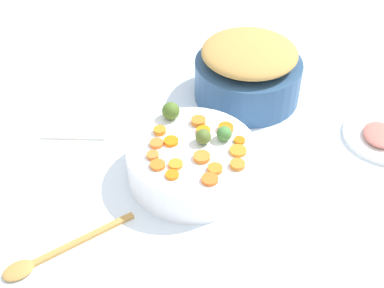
{
  "coord_description": "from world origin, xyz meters",
  "views": [
    {
      "loc": [
        -0.73,
        -0.33,
        0.85
      ],
      "look_at": [
        0.03,
        -0.02,
        0.12
      ],
      "focal_mm": 48.18,
      "sensor_mm": 36.0,
      "label": 1
    }
  ],
  "objects": [
    {
      "name": "wooden_spoon",
      "position": [
        -0.28,
        0.16,
        0.03
      ],
      "size": [
        0.24,
        0.18,
        0.01
      ],
      "color": "#BB8943",
      "rests_on": "tabletop"
    },
    {
      "name": "carrot_slice_7",
      "position": [
        -0.05,
        -0.09,
        0.11
      ],
      "size": [
        0.04,
        0.04,
        0.01
      ],
      "primitive_type": "cylinder",
      "rotation": [
        0.0,
        0.0,
        0.27
      ],
      "color": "orange",
      "rests_on": "serving_bowl_carrots"
    },
    {
      "name": "carrot_slice_4",
      "position": [
        -0.03,
        -0.01,
        0.11
      ],
      "size": [
        0.04,
        0.04,
        0.01
      ],
      "primitive_type": "cylinder",
      "rotation": [
        0.0,
        0.0,
        0.89
      ],
      "color": "orange",
      "rests_on": "serving_bowl_carrots"
    },
    {
      "name": "carrot_slice_13",
      "position": [
        0.11,
        -0.07,
        0.11
      ],
      "size": [
        0.04,
        0.04,
        0.01
      ],
      "primitive_type": "cylinder",
      "rotation": [
        0.0,
        0.0,
        6.22
      ],
      "color": "orange",
      "rests_on": "serving_bowl_carrots"
    },
    {
      "name": "brussels_sprout_0",
      "position": [
        0.08,
        -0.07,
        0.12
      ],
      "size": [
        0.03,
        0.03,
        0.03
      ],
      "primitive_type": "sphere",
      "color": "#49883D",
      "rests_on": "serving_bowl_carrots"
    },
    {
      "name": "carrot_slice_0",
      "position": [
        0.01,
        -0.05,
        0.11
      ],
      "size": [
        0.04,
        0.04,
        0.01
      ],
      "primitive_type": "cylinder",
      "rotation": [
        0.0,
        0.0,
        0.26
      ],
      "color": "orange",
      "rests_on": "serving_bowl_carrots"
    },
    {
      "name": "carrot_slice_6",
      "position": [
        0.11,
        0.0,
        0.11
      ],
      "size": [
        0.05,
        0.05,
        0.01
      ],
      "primitive_type": "cylinder",
      "rotation": [
        0.0,
        0.0,
        2.45
      ],
      "color": "orange",
      "rests_on": "serving_bowl_carrots"
    },
    {
      "name": "ham_slice_main",
      "position": [
        0.31,
        -0.39,
        0.04
      ],
      "size": [
        0.11,
        0.1,
        0.02
      ],
      "primitive_type": "ellipsoid",
      "rotation": [
        0.0,
        0.0,
        3.38
      ],
      "color": "#C76E61",
      "rests_on": "ham_plate"
    },
    {
      "name": "brussels_sprout_1",
      "position": [
        0.11,
        0.07,
        0.13
      ],
      "size": [
        0.04,
        0.04,
        0.04
      ],
      "primitive_type": "sphere",
      "color": "#4E6F27",
      "rests_on": "serving_bowl_carrots"
    },
    {
      "name": "tabletop",
      "position": [
        0.0,
        0.0,
        0.01
      ],
      "size": [
        2.4,
        2.4,
        0.02
      ],
      "primitive_type": "cube",
      "color": "white",
      "rests_on": "ground"
    },
    {
      "name": "metal_pot",
      "position": [
        0.37,
        -0.04,
        0.07
      ],
      "size": [
        0.28,
        0.28,
        0.11
      ],
      "primitive_type": "cylinder",
      "color": "#2D517C",
      "rests_on": "tabletop"
    },
    {
      "name": "brussels_sprout_2",
      "position": [
        0.06,
        -0.03,
        0.12
      ],
      "size": [
        0.03,
        0.03,
        0.03
      ],
      "primitive_type": "sphere",
      "color": "#566E2D",
      "rests_on": "serving_bowl_carrots"
    },
    {
      "name": "carrot_slice_9",
      "position": [
        0.09,
        -0.02,
        0.11
      ],
      "size": [
        0.04,
        0.04,
        0.01
      ],
      "primitive_type": "cylinder",
      "rotation": [
        0.0,
        0.0,
        3.51
      ],
      "color": "orange",
      "rests_on": "serving_bowl_carrots"
    },
    {
      "name": "carrot_slice_3",
      "position": [
        0.01,
        0.06,
        0.11
      ],
      "size": [
        0.04,
        0.04,
        0.01
      ],
      "primitive_type": "cylinder",
      "rotation": [
        0.0,
        0.0,
        0.88
      ],
      "color": "orange",
      "rests_on": "serving_bowl_carrots"
    },
    {
      "name": "carrot_slice_5",
      "position": [
        -0.03,
        0.05,
        0.11
      ],
      "size": [
        0.03,
        0.03,
        0.01
      ],
      "primitive_type": "cylinder",
      "rotation": [
        0.0,
        0.0,
        5.85
      ],
      "color": "orange",
      "rests_on": "serving_bowl_carrots"
    },
    {
      "name": "dish_towel",
      "position": [
        0.1,
        0.32,
        0.02
      ],
      "size": [
        0.18,
        0.19,
        0.01
      ],
      "primitive_type": "cube",
      "rotation": [
        0.0,
        0.0,
        0.36
      ],
      "color": "beige",
      "rests_on": "tabletop"
    },
    {
      "name": "carrot_slice_10",
      "position": [
        -0.05,
        0.03,
        0.11
      ],
      "size": [
        0.04,
        0.04,
        0.01
      ],
      "primitive_type": "cylinder",
      "rotation": [
        0.0,
        0.0,
        4.5
      ],
      "color": "orange",
      "rests_on": "serving_bowl_carrots"
    },
    {
      "name": "carrot_slice_2",
      "position": [
        0.09,
        -0.11,
        0.11
      ],
      "size": [
        0.03,
        0.03,
        0.01
      ],
      "primitive_type": "cylinder",
      "rotation": [
        0.0,
        0.0,
        3.94
      ],
      "color": "orange",
      "rests_on": "serving_bowl_carrots"
    },
    {
      "name": "carrot_slice_14",
      "position": [
        0.01,
        -0.13,
        0.11
      ],
      "size": [
        0.04,
        0.04,
        0.01
      ],
      "primitive_type": "cylinder",
      "rotation": [
        0.0,
        0.0,
        6.1
      ],
      "color": "orange",
      "rests_on": "serving_bowl_carrots"
    },
    {
      "name": "carrot_slice_1",
      "position": [
        -0.06,
        -0.01,
        0.11
      ],
      "size": [
        0.04,
        0.04,
        0.01
      ],
      "primitive_type": "cylinder",
      "rotation": [
        0.0,
        0.0,
        3.87
      ],
      "color": "orange",
      "rests_on": "serving_bowl_carrots"
    },
    {
      "name": "carrot_slice_15",
      "position": [
        0.06,
        -0.11,
        0.11
      ],
      "size": [
        0.05,
        0.05,
        0.01
      ],
      "primitive_type": "cylinder",
      "rotation": [
        0.0,
        0.0,
        2.2
      ],
      "color": "orange",
      "rests_on": "serving_bowl_carrots"
    },
    {
      "name": "carrot_slice_8",
      "position": [
        0.05,
        0.07,
        0.11
      ],
      "size": [
        0.04,
        0.04,
        0.01
      ],
      "primitive_type": "cylinder",
      "rotation": [
        0.0,
        0.0,
        1.1
      ],
      "color": "orange",
      "rests_on": "serving_bowl_carrots"
    },
    {
      "name": "stuffing_mound",
      "position": [
        0.37,
        -0.04,
        0.16
      ],
      "size": [
        0.25,
        0.25,
        0.05
      ],
      "primitive_type": "ellipsoid",
      "color": "tan",
      "rests_on": "metal_pot"
    },
    {
      "name": "carrot_slice_11",
      "position": [
        0.03,
        0.03,
        0.11
      ],
      "size": [
        0.03,
        0.03,
        0.01
      ],
      "primitive_type": "cylinder",
      "rotation": [
        0.0,
        0.0,
        1.5
      ],
      "color": "orange",
      "rests_on": "serving_bowl_carrots"
    },
    {
      "name": "serving_bowl_carrots",
      "position": [
        0.03,
        -0.02,
        0.06
      ],
      "size": [
        0.29,
        0.29,
        0.09
      ],
      "primitive_type": "cylinder",
      "color": "white",
      "rests_on": "tabletop"
    },
    {
      "name": "carrot_slice_12",
      "position": [
        -0.01,
        -0.09,
        0.11
      ],
      "size": [
        0.04,
        0.04,
        0.01
      ],
      "primitive_type": "cylinder",
      "rotation": [
        0.0,
        0.0,
        5.15
      ],
      "color": "orange",
      "rests_on": "serving_bowl_carrots"
    }
  ]
}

